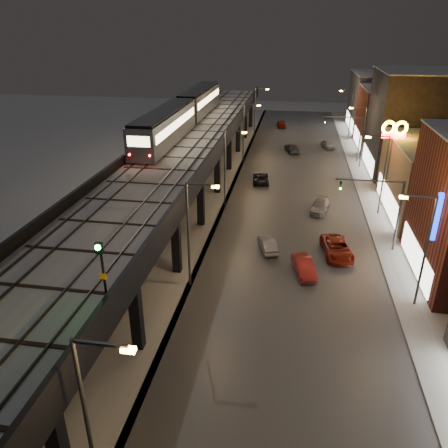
{
  "coord_description": "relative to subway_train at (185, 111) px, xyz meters",
  "views": [
    {
      "loc": [
        7.03,
        -16.96,
        19.7
      ],
      "look_at": [
        1.87,
        14.71,
        5.0
      ],
      "focal_mm": 35.0,
      "sensor_mm": 36.0,
      "label": 1
    }
  ],
  "objects": [
    {
      "name": "car_near_white",
      "position": [
        13.7,
        -23.91,
        -7.91
      ],
      "size": [
        2.28,
        3.94,
        1.23
      ],
      "primitive_type": "imported",
      "rotation": [
        0.0,
        0.0,
        3.42
      ],
      "color": "gray",
      "rests_on": "ground"
    },
    {
      "name": "streetlight_left_0",
      "position": [
        8.07,
        -49.0,
        -3.29
      ],
      "size": [
        2.57,
        0.28,
        9.0
      ],
      "color": "#38383A",
      "rests_on": "ground"
    },
    {
      "name": "streetlight_left_2",
      "position": [
        8.07,
        -13.0,
        -3.29
      ],
      "size": [
        2.57,
        0.28,
        9.0
      ],
      "color": "#38383A",
      "rests_on": "ground"
    },
    {
      "name": "viaduct_parapet_streetside",
      "position": [
        6.85,
        -12.0,
        -1.68
      ],
      "size": [
        0.3,
        100.0,
        1.1
      ],
      "primitive_type": "cube",
      "color": "black",
      "rests_on": "elevated_viaduct"
    },
    {
      "name": "viaduct_trackbed",
      "position": [
        2.49,
        -12.03,
        -2.14
      ],
      "size": [
        8.4,
        100.0,
        0.32
      ],
      "color": "#B2B7C1",
      "rests_on": "elevated_viaduct"
    },
    {
      "name": "car_mid_silver",
      "position": [
        11.39,
        -4.24,
        -7.91
      ],
      "size": [
        2.52,
        4.66,
        1.24
      ],
      "primitive_type": "imported",
      "rotation": [
        0.0,
        0.0,
        3.25
      ],
      "color": "black",
      "rests_on": "ground"
    },
    {
      "name": "streetlight_left_3",
      "position": [
        8.07,
        5.0,
        -3.29
      ],
      "size": [
        2.57,
        0.28,
        9.0
      ],
      "color": "#38383A",
      "rests_on": "ground"
    },
    {
      "name": "traffic_light_rig_a",
      "position": [
        24.34,
        -22.0,
        -4.03
      ],
      "size": [
        6.1,
        0.34,
        7.0
      ],
      "color": "#38383A",
      "rests_on": "ground"
    },
    {
      "name": "car_mid_dark",
      "position": [
        15.27,
        12.15,
        -7.86
      ],
      "size": [
        2.97,
        4.96,
        1.35
      ],
      "primitive_type": "imported",
      "rotation": [
        0.0,
        0.0,
        3.39
      ],
      "color": "#42454B",
      "rests_on": "ground"
    },
    {
      "name": "car_onc_dark",
      "position": [
        20.14,
        -23.87,
        -7.79
      ],
      "size": [
        3.15,
        5.58,
        1.47
      ],
      "primitive_type": "imported",
      "rotation": [
        0.0,
        0.0,
        0.14
      ],
      "color": "maroon",
      "rests_on": "ground"
    },
    {
      "name": "rail_signal",
      "position": [
        6.4,
        -43.17,
        0.48
      ],
      "size": [
        0.39,
        0.45,
        3.37
      ],
      "color": "black",
      "rests_on": "viaduct_trackbed"
    },
    {
      "name": "building_e",
      "position": [
        32.49,
        18.0,
        -3.45
      ],
      "size": [
        12.2,
        12.2,
        10.16
      ],
      "color": "maroon",
      "rests_on": "ground"
    },
    {
      "name": "streetlight_right_1",
      "position": [
        25.23,
        -31.0,
        -3.29
      ],
      "size": [
        2.56,
        0.28,
        9.0
      ],
      "color": "#38383A",
      "rests_on": "ground"
    },
    {
      "name": "road_surface",
      "position": [
        16.0,
        -9.0,
        -8.5
      ],
      "size": [
        17.0,
        120.0,
        0.06
      ],
      "primitive_type": "cube",
      "color": "#46474D",
      "rests_on": "ground"
    },
    {
      "name": "streetlight_left_1",
      "position": [
        8.07,
        -31.0,
        -3.29
      ],
      "size": [
        2.57,
        0.28,
        9.0
      ],
      "color": "#38383A",
      "rests_on": "ground"
    },
    {
      "name": "subway_train",
      "position": [
        0.0,
        0.0,
        0.0
      ],
      "size": [
        3.21,
        39.04,
        3.84
      ],
      "color": "gray",
      "rests_on": "viaduct_trackbed"
    },
    {
      "name": "car_far_white",
      "position": [
        12.65,
        31.64,
        -7.79
      ],
      "size": [
        2.14,
        4.46,
        1.47
      ],
      "primitive_type": "imported",
      "rotation": [
        0.0,
        0.0,
        3.24
      ],
      "color": "maroon",
      "rests_on": "ground"
    },
    {
      "name": "building_d",
      "position": [
        32.49,
        4.0,
        -1.45
      ],
      "size": [
        12.2,
        13.2,
        14.16
      ],
      "color": "#26252D",
      "rests_on": "ground"
    },
    {
      "name": "sign_mcdonalds",
      "position": [
        26.5,
        -10.0,
        -0.37
      ],
      "size": [
        2.97,
        0.86,
        10.03
      ],
      "color": "#38383A",
      "rests_on": "ground"
    },
    {
      "name": "streetlight_right_2",
      "position": [
        25.23,
        -13.0,
        -3.29
      ],
      "size": [
        2.56,
        0.28,
        9.0
      ],
      "color": "#38383A",
      "rests_on": "ground"
    },
    {
      "name": "car_onc_red",
      "position": [
        21.39,
        15.75,
        -7.85
      ],
      "size": [
        2.66,
        4.28,
        1.36
      ],
      "primitive_type": "imported",
      "rotation": [
        0.0,
        0.0,
        0.28
      ],
      "color": "#A6A7A8",
      "rests_on": "ground"
    },
    {
      "name": "sign_carwash",
      "position": [
        27.0,
        -29.23,
        -2.44
      ],
      "size": [
        1.66,
        0.35,
        8.61
      ],
      "color": "#38383A",
      "rests_on": "ground"
    },
    {
      "name": "streetlight_right_3",
      "position": [
        25.23,
        5.0,
        -3.29
      ],
      "size": [
        2.56,
        0.28,
        9.0
      ],
      "color": "#38383A",
      "rests_on": "ground"
    },
    {
      "name": "sidewalk_right",
      "position": [
        26.0,
        -9.0,
        -8.46
      ],
      "size": [
        4.0,
        120.0,
        0.14
      ],
      "primitive_type": "cube",
      "color": "#9FA1A8",
      "rests_on": "ground"
    },
    {
      "name": "traffic_light_rig_b",
      "position": [
        24.34,
        8.0,
        -4.03
      ],
      "size": [
        6.1,
        0.34,
        7.0
      ],
      "color": "#38383A",
      "rests_on": "ground"
    },
    {
      "name": "elevated_viaduct",
      "position": [
        2.5,
        -12.16,
        -2.91
      ],
      "size": [
        9.0,
        100.0,
        6.3
      ],
      "color": "black",
      "rests_on": "ground"
    },
    {
      "name": "viaduct_parapet_far",
      "position": [
        -1.85,
        -12.0,
        -1.68
      ],
      "size": [
        0.3,
        100.0,
        1.1
      ],
      "primitive_type": "cube",
      "color": "black",
      "rests_on": "elevated_viaduct"
    },
    {
      "name": "streetlight_right_4",
      "position": [
        25.23,
        23.0,
        -3.29
      ],
      "size": [
        2.56,
        0.28,
        9.0
      ],
      "color": "#38383A",
      "rests_on": "ground"
    },
    {
      "name": "ground",
      "position": [
        8.5,
        -44.0,
        -8.53
      ],
      "size": [
        220.0,
        220.0,
        0.0
      ],
      "primitive_type": "plane",
      "color": "silver"
    },
    {
      "name": "building_f",
      "position": [
        32.49,
        32.0,
        -2.95
      ],
      "size": [
        12.2,
        16.2,
        11.16
      ],
      "color": "#424249",
      "rests_on": "ground"
    },
    {
      "name": "car_onc_white",
      "position": [
        18.97,
        -13.41,
        -7.89
      ],
      "size": [
        2.55,
        4.65,
        1.28
      ],
      "primitive_type": "imported",
      "rotation": [
        0.0,
        0.0,
        -0.18
      ],
      "color": "gray",
      "rests_on": "ground"
    },
    {
      "name": "car_onc_silver",
      "position": [
        17.07,
        -27.66,
        -7.84
      ],
      "size": [
        2.36,
        4.4,
        1.38
      ],
      "primitive_type": "imported",
      "rotation": [
        0.0,
        0.0,
        0.23
      ],
      "color": "maroon",
      "rests_on": "ground"
    },
    {
      "name": "streetlight_left_4",
      "position": [
        8.07,
        23.0,
        -3.29
      ],
      "size": [
        2.57,
        0.28,
        9.0
      ],
      "color": "#38383A",
      "rests_on": "ground"
    },
    {
      "name": "building_c",
      "position": [
        32.49,
        -12.0,
        -4.45
      ],
      "size": [
        12.2,
        15.2,
        8.16
      ],
      "color": "#766449",
      "rests_on": "ground"
    },
    {
      "name": "under_viaduct_pavement",
      "position": [
        2.5,
        -9.0,
        -8.5
      ],
      "size": [
        11.0,
        120.0,
        0.06
      ],
      "primitive_type": "cube",
      "color": "#9FA1A8",
      "rests_on": "ground"
    }
  ]
}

